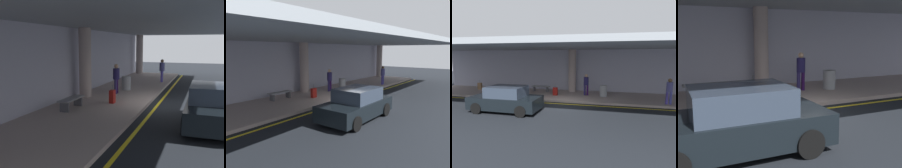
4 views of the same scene
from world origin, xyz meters
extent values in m
plane|color=black|center=(0.00, 0.00, 0.00)|extent=(60.00, 60.00, 0.00)
cube|color=#A7948D|center=(0.00, 3.10, 0.07)|extent=(26.00, 4.20, 0.15)
cube|color=yellow|center=(0.00, 0.62, 0.00)|extent=(26.00, 0.14, 0.01)
cylinder|color=#A5918B|center=(0.00, 4.54, 1.97)|extent=(0.65, 0.65, 3.65)
cylinder|color=#A4938E|center=(12.00, 4.54, 1.97)|extent=(0.65, 0.65, 3.65)
cube|color=#929AA1|center=(0.00, 2.60, 3.95)|extent=(28.00, 13.20, 0.30)
cube|color=#A9A9BC|center=(0.00, 5.35, 1.90)|extent=(26.00, 0.30, 3.80)
cube|color=black|center=(-2.73, -1.83, 0.55)|extent=(4.10, 1.80, 0.70)
cube|color=#2D3847|center=(-2.63, -1.83, 1.20)|extent=(2.10, 1.60, 0.60)
cylinder|color=black|center=(-1.38, -0.98, 0.32)|extent=(0.64, 0.22, 0.64)
cylinder|color=black|center=(-4.08, -0.98, 0.32)|extent=(0.64, 0.22, 0.64)
cylinder|color=#473C9A|center=(6.80, 1.56, 0.56)|extent=(0.16, 0.16, 0.82)
cylinder|color=#434699|center=(7.02, 1.56, 0.56)|extent=(0.16, 0.16, 0.82)
cylinder|color=#4A498B|center=(6.91, 1.56, 1.28)|extent=(0.38, 0.38, 0.62)
sphere|color=brown|center=(6.91, 1.56, 1.71)|extent=(0.24, 0.24, 0.24)
cylinder|color=navy|center=(1.27, 3.26, 0.56)|extent=(0.16, 0.16, 0.82)
cylinder|color=#2A0D42|center=(1.49, 3.26, 0.56)|extent=(0.16, 0.16, 0.82)
cylinder|color=#1E1948|center=(1.38, 3.26, 1.28)|extent=(0.38, 0.38, 0.62)
sphere|color=tan|center=(1.38, 3.26, 1.71)|extent=(0.24, 0.24, 0.24)
cube|color=maroon|center=(-1.00, 2.65, 0.46)|extent=(0.36, 0.22, 0.62)
cylinder|color=slate|center=(-1.00, 2.65, 0.91)|extent=(0.02, 0.02, 0.28)
cube|color=slate|center=(-2.69, 3.94, 0.60)|extent=(1.60, 0.50, 0.06)
cube|color=#4C4C51|center=(-3.31, 3.94, 0.36)|extent=(0.10, 0.40, 0.42)
cube|color=#4C4C51|center=(-2.07, 3.94, 0.36)|extent=(0.10, 0.40, 0.42)
cylinder|color=gray|center=(2.73, 3.06, 0.57)|extent=(0.56, 0.56, 0.85)
camera|label=1|loc=(-12.82, -1.57, 2.98)|focal=42.73mm
camera|label=2|loc=(-11.20, -7.27, 3.27)|focal=34.93mm
camera|label=3|loc=(3.16, -11.69, 3.23)|focal=30.64mm
camera|label=4|loc=(-4.09, -7.61, 2.60)|focal=44.80mm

